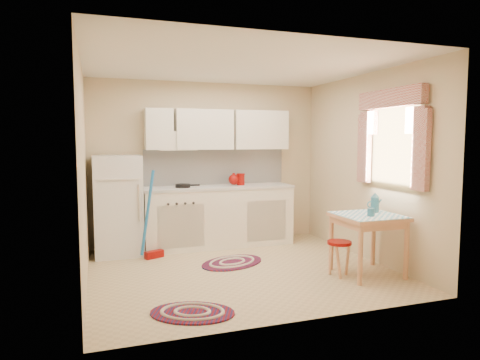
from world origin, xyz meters
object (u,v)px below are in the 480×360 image
at_px(table, 367,245).
at_px(stool, 339,259).
at_px(fridge, 118,205).
at_px(base_cabinets, 218,217).

distance_m(table, stool, 0.39).
relative_size(fridge, base_cabinets, 0.62).
relative_size(base_cabinets, stool, 5.36).
height_order(fridge, base_cabinets, fridge).
xyz_separation_m(base_cabinets, stool, (0.95, -1.89, -0.23)).
bearing_deg(stool, table, -7.56).
bearing_deg(fridge, stool, -37.26).
bearing_deg(base_cabinets, fridge, -178.05).
xyz_separation_m(table, stool, (-0.36, 0.05, -0.15)).
distance_m(fridge, table, 3.38).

